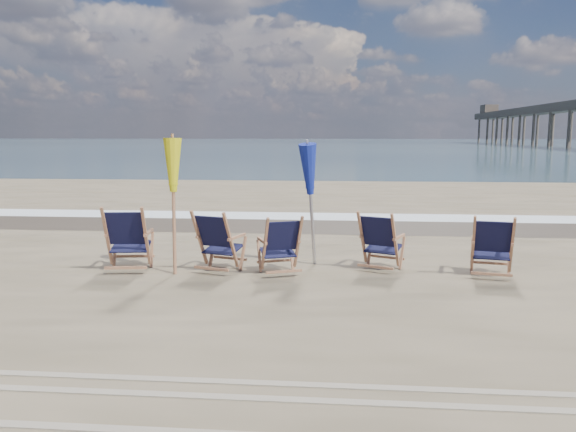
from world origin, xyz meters
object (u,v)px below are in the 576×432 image
object	(u,v)px
beach_chair_1	(231,243)
beach_chair_3	(395,243)
beach_chair_2	(298,245)
beach_chair_4	(512,248)
beach_chair_0	(146,239)
umbrella_yellow	(173,173)
umbrella_blue	(312,174)

from	to	relation	value
beach_chair_1	beach_chair_3	size ratio (longest dim) A/B	1.03
beach_chair_2	beach_chair_4	xyz separation A→B (m)	(3.31, -0.05, 0.02)
beach_chair_3	beach_chair_0	bearing A→B (deg)	27.61
umbrella_yellow	beach_chair_3	bearing A→B (deg)	5.04
beach_chair_0	beach_chair_2	world-z (taller)	beach_chair_0
beach_chair_0	beach_chair_1	bearing A→B (deg)	170.62
beach_chair_1	beach_chair_4	xyz separation A→B (m)	(4.39, 0.07, -0.01)
umbrella_blue	beach_chair_3	bearing A→B (deg)	-16.15
beach_chair_1	umbrella_blue	xyz separation A→B (m)	(1.26, 0.74, 1.06)
beach_chair_2	beach_chair_4	bearing A→B (deg)	157.85
beach_chair_4	umbrella_blue	xyz separation A→B (m)	(-3.13, 0.67, 1.07)
umbrella_yellow	umbrella_blue	size ratio (longest dim) A/B	1.03
beach_chair_3	umbrella_yellow	size ratio (longest dim) A/B	0.47
umbrella_yellow	beach_chair_4	bearing A→B (deg)	0.49
beach_chair_4	umbrella_blue	distance (m)	3.38
beach_chair_1	beach_chair_0	bearing A→B (deg)	16.02
beach_chair_3	umbrella_blue	size ratio (longest dim) A/B	0.48
beach_chair_0	beach_chair_4	distance (m)	5.80
beach_chair_0	umbrella_yellow	distance (m)	1.19
beach_chair_1	umbrella_blue	distance (m)	1.80
beach_chair_3	umbrella_yellow	distance (m)	3.75
beach_chair_0	umbrella_blue	bearing A→B (deg)	-173.05
beach_chair_1	beach_chair_2	size ratio (longest dim) A/B	1.06
beach_chair_1	beach_chair_4	world-z (taller)	beach_chair_1
beach_chair_3	umbrella_yellow	xyz separation A→B (m)	(-3.56, -0.31, 1.14)
beach_chair_4	umbrella_blue	world-z (taller)	umbrella_blue
beach_chair_0	umbrella_blue	xyz separation A→B (m)	(2.66, 0.69, 1.02)
beach_chair_4	beach_chair_3	bearing A→B (deg)	2.99
beach_chair_1	beach_chair_4	bearing A→B (deg)	-161.36
beach_chair_1	beach_chair_3	xyz separation A→B (m)	(2.63, 0.34, -0.02)
beach_chair_2	umbrella_blue	size ratio (longest dim) A/B	0.47
beach_chair_4	umbrella_yellow	size ratio (longest dim) A/B	0.47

